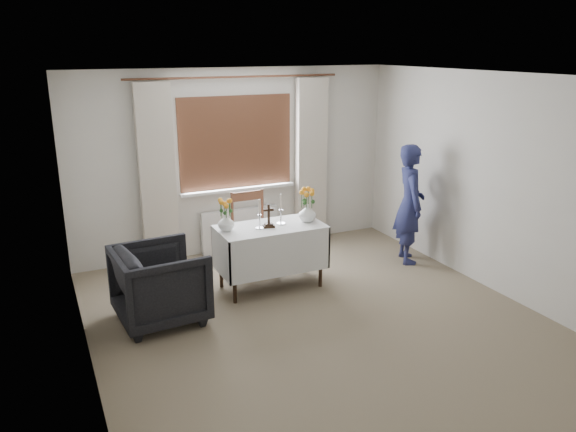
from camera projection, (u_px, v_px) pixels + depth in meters
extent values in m
plane|color=#7F6D58|center=(321.00, 323.00, 5.83)|extent=(5.00, 5.00, 0.00)
cube|color=white|center=(271.00, 257.00, 6.61)|extent=(1.24, 0.64, 0.76)
imported|color=black|center=(160.00, 284.00, 5.80)|extent=(0.95, 0.92, 0.81)
imported|color=navy|center=(410.00, 204.00, 7.32)|extent=(0.56, 0.67, 1.57)
cube|color=silver|center=(240.00, 230.00, 7.84)|extent=(1.10, 0.10, 0.60)
imported|color=white|center=(226.00, 222.00, 6.32)|extent=(0.20, 0.20, 0.19)
imported|color=white|center=(307.00, 213.00, 6.64)|extent=(0.27, 0.27, 0.21)
cylinder|color=brown|center=(307.00, 216.00, 6.79)|extent=(0.23, 0.23, 0.07)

